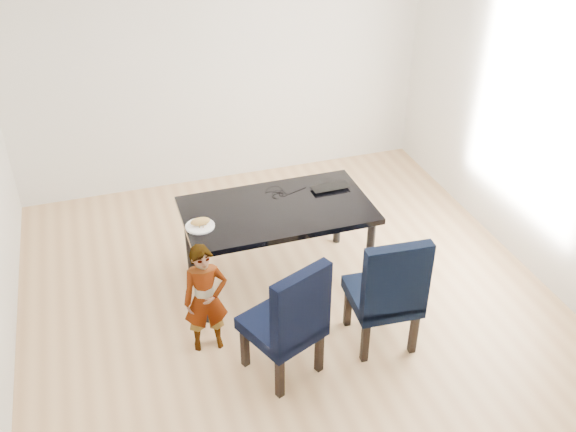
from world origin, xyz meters
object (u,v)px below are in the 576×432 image
object	(u,v)px
child	(206,299)
dining_table	(277,244)
chair_left	(282,316)
chair_right	(383,287)
laptop	(328,185)
plate	(200,226)

from	to	relation	value
child	dining_table	bearing A→B (deg)	43.95
chair_left	chair_right	distance (m)	0.84
dining_table	laptop	world-z (taller)	laptop
laptop	dining_table	bearing A→B (deg)	19.68
plate	laptop	xyz separation A→B (m)	(1.22, 0.29, 0.01)
dining_table	chair_right	world-z (taller)	chair_right
dining_table	chair_right	xyz separation A→B (m)	(0.54, -0.99, 0.15)
chair_right	child	world-z (taller)	chair_right
child	chair_right	bearing A→B (deg)	-10.73
child	plate	xyz separation A→B (m)	(0.09, 0.57, 0.29)
dining_table	laptop	size ratio (longest dim) A/B	4.69
child	laptop	bearing A→B (deg)	36.78
laptop	chair_left	bearing A→B (deg)	55.57
dining_table	chair_left	distance (m)	1.11
child	plate	bearing A→B (deg)	84.34
chair_right	plate	world-z (taller)	chair_right
dining_table	chair_right	distance (m)	1.14
dining_table	child	world-z (taller)	child
child	laptop	world-z (taller)	child
child	plate	size ratio (longest dim) A/B	3.95
chair_left	laptop	size ratio (longest dim) A/B	2.99
plate	laptop	bearing A→B (deg)	13.34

